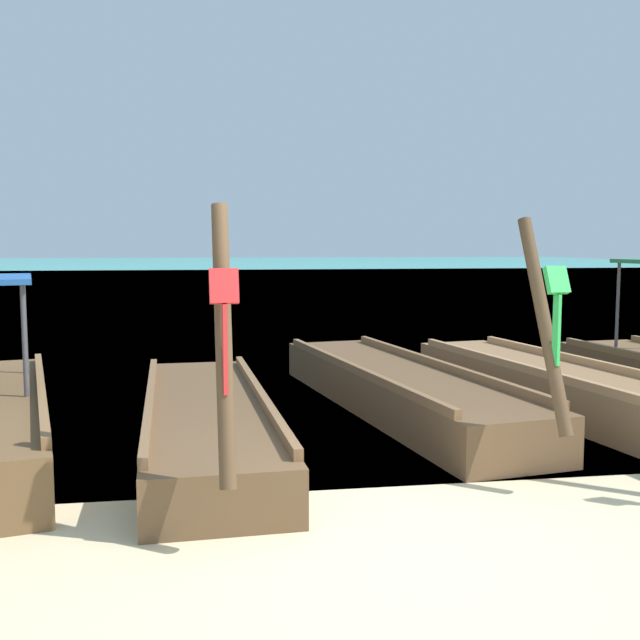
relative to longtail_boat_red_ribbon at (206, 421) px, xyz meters
The scene contains 5 objects.
ground 3.31m from the longtail_boat_red_ribbon, 66.90° to the right, with size 120.00×120.00×0.00m, color beige.
sea_water 58.36m from the longtail_boat_red_ribbon, 88.73° to the left, with size 120.00×120.00×0.00m, color #2DB29E.
longtail_boat_red_ribbon is the anchor object (origin of this frame).
longtail_boat_green_ribbon 2.81m from the longtail_boat_red_ribbon, 28.10° to the left, with size 2.21×6.55×2.41m.
longtail_boat_pink_ribbon 4.66m from the longtail_boat_red_ribbon, ahead, with size 2.22×7.13×2.61m.
Camera 1 is at (-1.26, -4.78, 2.15)m, focal length 40.97 mm.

